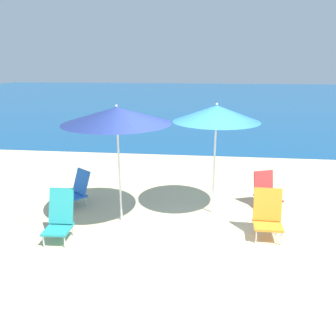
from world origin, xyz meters
TOP-DOWN VIEW (x-y plane):
  - ground_plane at (0.00, 0.00)m, footprint 60.00×60.00m
  - sea_water at (0.00, 25.51)m, footprint 60.00×40.00m
  - beach_umbrella_blue at (0.41, 1.27)m, footprint 1.63×1.63m
  - beach_umbrella_navy at (-1.34, 0.72)m, footprint 1.94×1.94m
  - beach_chair_red at (1.51, 1.68)m, footprint 0.59×0.65m
  - beach_chair_blue at (-2.45, 1.34)m, footprint 0.72×0.75m
  - beach_chair_orange at (1.33, 0.42)m, footprint 0.49×0.52m
  - beach_chair_teal at (-2.21, -0.05)m, footprint 0.45×0.61m
  - water_bottle at (1.78, 2.16)m, footprint 0.09×0.09m

SIDE VIEW (x-z plane):
  - ground_plane at x=0.00m, z-range 0.00..0.00m
  - sea_water at x=0.00m, z-range 0.00..0.01m
  - water_bottle at x=1.78m, z-range -0.02..0.20m
  - beach_chair_blue at x=-2.45m, z-range -0.02..0.72m
  - beach_chair_red at x=1.51m, z-range -0.01..0.74m
  - beach_chair_teal at x=-2.21m, z-range -0.02..0.83m
  - beach_chair_orange at x=1.33m, z-range 0.00..0.84m
  - beach_umbrella_blue at x=0.41m, z-range 0.90..3.10m
  - beach_umbrella_navy at x=-1.34m, z-range 0.92..3.12m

